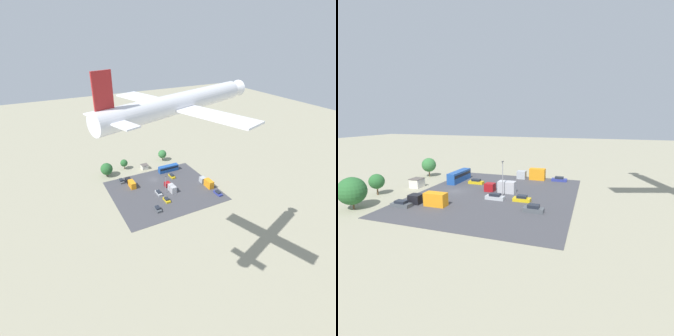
{
  "view_description": "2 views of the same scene",
  "coord_description": "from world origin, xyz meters",
  "views": [
    {
      "loc": [
        44.75,
        101.67,
        64.87
      ],
      "look_at": [
        10.36,
        35.2,
        25.47
      ],
      "focal_mm": 28.0,
      "sensor_mm": 36.0,
      "label": 1
    },
    {
      "loc": [
        59.7,
        34.28,
        19.4
      ],
      "look_at": [
        1.28,
        14.64,
        7.52
      ],
      "focal_mm": 28.0,
      "sensor_mm": 36.0,
      "label": 2
    }
  ],
  "objects": [
    {
      "name": "bus",
      "position": [
        -10.35,
        -4.47,
        1.82
      ],
      "size": [
        10.61,
        2.58,
        3.23
      ],
      "rotation": [
        0.0,
        0.0,
        1.57
      ],
      "color": "#1E4C9E",
      "rests_on": "ground"
    },
    {
      "name": "parked_car_0",
      "position": [
        -20.1,
        24.82,
        0.67
      ],
      "size": [
        1.91,
        4.66,
        1.42
      ],
      "color": "navy",
      "rests_on": "ground"
    },
    {
      "name": "parking_lot_surface",
      "position": [
        0.0,
        11.17,
        0.04
      ],
      "size": [
        46.11,
        39.62,
        0.08
      ],
      "color": "#424247",
      "rests_on": "ground"
    },
    {
      "name": "parked_car_2",
      "position": [
        3.36,
        12.55,
        0.7
      ],
      "size": [
        1.74,
        4.65,
        1.5
      ],
      "color": "#ADB2B7",
      "rests_on": "ground"
    },
    {
      "name": "tree_apron_far",
      "position": [
        19.2,
        -13.98,
        4.06
      ],
      "size": [
        5.96,
        5.96,
        7.04
      ],
      "color": "brown",
      "rests_on": "ground"
    },
    {
      "name": "parked_car_1",
      "position": [
        2.63,
        19.04,
        0.67
      ],
      "size": [
        1.93,
        4.15,
        1.42
      ],
      "color": "gold",
      "rests_on": "ground"
    },
    {
      "name": "parked_car_4",
      "position": [
        -9.06,
        1.82,
        0.68
      ],
      "size": [
        1.78,
        4.54,
        1.44
      ],
      "color": "gold",
      "rests_on": "ground"
    },
    {
      "name": "tree_near_shed",
      "position": [
        -13.19,
        -17.28,
        3.97
      ],
      "size": [
        4.61,
        4.61,
        6.29
      ],
      "color": "brown",
      "rests_on": "ground"
    },
    {
      "name": "parked_car_5",
      "position": [
        8.9,
        23.21,
        0.77
      ],
      "size": [
        1.92,
        4.33,
        1.65
      ],
      "rotation": [
        0.0,
        0.0,
        3.14
      ],
      "color": "#4C5156",
      "rests_on": "ground"
    },
    {
      "name": "tree_apron_mid",
      "position": [
        9.12,
        -17.29,
        3.52
      ],
      "size": [
        3.81,
        3.81,
        5.44
      ],
      "color": "brown",
      "rests_on": "ground"
    },
    {
      "name": "airplane",
      "position": [
        19.44,
        58.8,
        52.79
      ],
      "size": [
        38.23,
        32.13,
        9.2
      ],
      "rotation": [
        0.0,
        0.0,
        1.89
      ],
      "color": "white"
    },
    {
      "name": "light_pole_lot_centre",
      "position": [
        0.26,
        13.43,
        4.97
      ],
      "size": [
        0.9,
        0.28,
        8.91
      ],
      "color": "gray",
      "rests_on": "ground"
    },
    {
      "name": "parked_truck_1",
      "position": [
        -19.93,
        16.5,
        1.72
      ],
      "size": [
        2.4,
        8.93,
        3.59
      ],
      "rotation": [
        0.0,
        0.0,
        3.14
      ],
      "color": "#ADB2B7",
      "rests_on": "ground"
    },
    {
      "name": "ground_plane",
      "position": [
        0.0,
        0.0,
        0.0
      ],
      "size": [
        400.0,
        400.0,
        0.0
      ],
      "primitive_type": "plane",
      "color": "gray"
    },
    {
      "name": "shed_building",
      "position": [
        -0.38,
        -12.5,
        1.29
      ],
      "size": [
        3.6,
        3.17,
        2.56
      ],
      "color": "silver",
      "rests_on": "ground"
    },
    {
      "name": "parked_truck_0",
      "position": [
        11.87,
        0.22,
        1.45
      ],
      "size": [
        2.34,
        9.24,
        3.0
      ],
      "rotation": [
        0.0,
        0.0,
        3.14
      ],
      "color": "black",
      "rests_on": "ground"
    },
    {
      "name": "parked_truck_2",
      "position": [
        -3.03,
        12.09,
        1.48
      ],
      "size": [
        2.36,
        8.3,
        3.05
      ],
      "rotation": [
        0.0,
        0.0,
        3.14
      ],
      "color": "maroon",
      "rests_on": "ground"
    },
    {
      "name": "parked_car_3",
      "position": [
        14.83,
        -5.19,
        0.67
      ],
      "size": [
        1.89,
        4.52,
        1.43
      ],
      "color": "#4C5156",
      "rests_on": "ground"
    }
  ]
}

